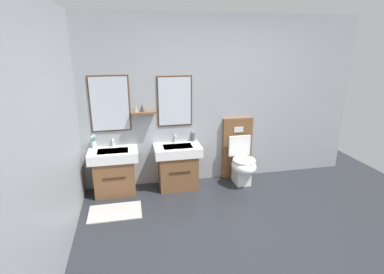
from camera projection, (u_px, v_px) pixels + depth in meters
ground_plane at (272, 260)px, 3.18m from camera, size 5.61×5.39×0.10m
wall_back at (218, 101)px, 4.67m from camera, size 4.41×0.27×2.54m
wall_left at (31, 159)px, 2.35m from camera, size 0.12×4.19×2.54m
bath_mat at (115, 212)px, 3.97m from camera, size 0.68×0.44×0.01m
vanity_sink_left at (115, 170)px, 4.40m from camera, size 0.69×0.45×0.67m
tap_on_left_sink at (113, 142)px, 4.43m from camera, size 0.03×0.13×0.11m
vanity_sink_right at (178, 165)px, 4.58m from camera, size 0.69×0.45×0.67m
tap_on_right_sink at (176, 138)px, 4.61m from camera, size 0.03×0.13×0.11m
toilet at (240, 159)px, 4.76m from camera, size 0.48×0.62×1.00m
toothbrush_cup at (94, 144)px, 4.37m from camera, size 0.07×0.07×0.21m
soap_dispenser at (193, 137)px, 4.67m from camera, size 0.06×0.06×0.17m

